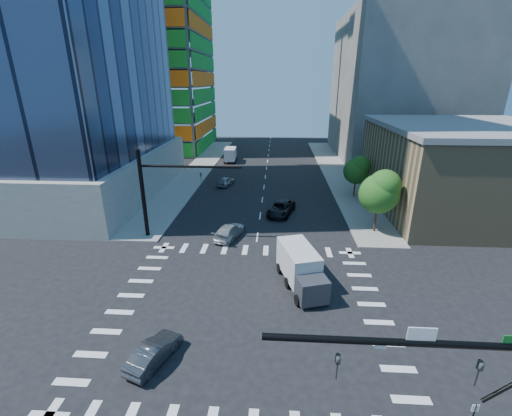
{
  "coord_description": "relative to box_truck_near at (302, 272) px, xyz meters",
  "views": [
    {
      "loc": [
        1.85,
        -20.42,
        15.32
      ],
      "look_at": [
        0.11,
        8.0,
        4.72
      ],
      "focal_mm": 24.0,
      "sensor_mm": 36.0,
      "label": 1
    }
  ],
  "objects": [
    {
      "name": "car_sb_cross",
      "position": [
        -8.99,
        -8.19,
        -0.69
      ],
      "size": [
        2.61,
        4.1,
        1.28
      ],
      "primitive_type": "imported",
      "rotation": [
        0.0,
        0.0,
        2.79
      ],
      "color": "#434347",
      "rests_on": "ground"
    },
    {
      "name": "box_truck_near",
      "position": [
        0.0,
        0.0,
        0.0
      ],
      "size": [
        3.94,
        6.17,
        3.0
      ],
      "rotation": [
        0.0,
        0.0,
        0.28
      ],
      "color": "black",
      "rests_on": "ground"
    },
    {
      "name": "car_sb_mid",
      "position": [
        -9.99,
        27.46,
        -0.62
      ],
      "size": [
        2.68,
        4.43,
        1.41
      ],
      "primitive_type": "imported",
      "rotation": [
        0.0,
        0.0,
        2.88
      ],
      "color": "#929399",
      "rests_on": "ground"
    },
    {
      "name": "tree_north",
      "position": [
        8.92,
        22.94,
        2.66
      ],
      "size": [
        3.54,
        3.52,
        5.78
      ],
      "color": "#382316",
      "rests_on": "sidewalk_ne"
    },
    {
      "name": "sidewalk_ne",
      "position": [
        8.49,
        37.04,
        -1.25
      ],
      "size": [
        5.0,
        60.0,
        0.15
      ],
      "primitive_type": "cube",
      "color": "gray",
      "rests_on": "ground"
    },
    {
      "name": "tree_south",
      "position": [
        8.62,
        10.94,
        3.36
      ],
      "size": [
        4.16,
        4.16,
        6.82
      ],
      "color": "#382316",
      "rests_on": "sidewalk_ne"
    },
    {
      "name": "signal_mast_nw",
      "position": [
        -14.01,
        8.54,
        4.17
      ],
      "size": [
        10.2,
        0.4,
        9.0
      ],
      "color": "black",
      "rests_on": "sidewalk_nw"
    },
    {
      "name": "car_nb_far",
      "position": [
        -1.5,
        15.76,
        -0.56
      ],
      "size": [
        3.96,
        6.0,
        1.53
      ],
      "primitive_type": "imported",
      "rotation": [
        0.0,
        0.0,
        -0.28
      ],
      "color": "black",
      "rests_on": "ground"
    },
    {
      "name": "road_markings",
      "position": [
        -4.01,
        -2.96,
        -1.32
      ],
      "size": [
        20.0,
        20.0,
        0.01
      ],
      "primitive_type": "cube",
      "color": "silver",
      "rests_on": "ground"
    },
    {
      "name": "bg_building_ne",
      "position": [
        22.99,
        52.04,
        12.67
      ],
      "size": [
        24.0,
        30.0,
        28.0
      ],
      "primitive_type": "cube",
      "color": "#64605A",
      "rests_on": "ground"
    },
    {
      "name": "ground",
      "position": [
        -4.01,
        -2.96,
        -1.33
      ],
      "size": [
        160.0,
        160.0,
        0.0
      ],
      "primitive_type": "plane",
      "color": "black",
      "rests_on": "ground"
    },
    {
      "name": "car_sb_near",
      "position": [
        -6.91,
        8.84,
        -0.63
      ],
      "size": [
        3.33,
        5.18,
        1.4
      ],
      "primitive_type": "imported",
      "rotation": [
        0.0,
        0.0,
        2.83
      ],
      "color": "#B6B6B6",
      "rests_on": "ground"
    },
    {
      "name": "commercial_building",
      "position": [
        20.99,
        19.04,
        3.99
      ],
      "size": [
        20.5,
        22.5,
        10.6
      ],
      "color": "#947E56",
      "rests_on": "ground"
    },
    {
      "name": "sidewalk_nw",
      "position": [
        -16.51,
        37.04,
        -1.25
      ],
      "size": [
        5.0,
        60.0,
        0.15
      ],
      "primitive_type": "cube",
      "color": "gray",
      "rests_on": "ground"
    },
    {
      "name": "box_truck_far",
      "position": [
        -11.45,
        44.67,
        -0.08
      ],
      "size": [
        2.49,
        5.46,
        2.82
      ],
      "rotation": [
        0.0,
        0.0,
        3.18
      ],
      "color": "black",
      "rests_on": "ground"
    },
    {
      "name": "construction_building",
      "position": [
        -31.43,
        58.97,
        23.29
      ],
      "size": [
        25.16,
        34.5,
        70.6
      ],
      "color": "slate",
      "rests_on": "ground"
    }
  ]
}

